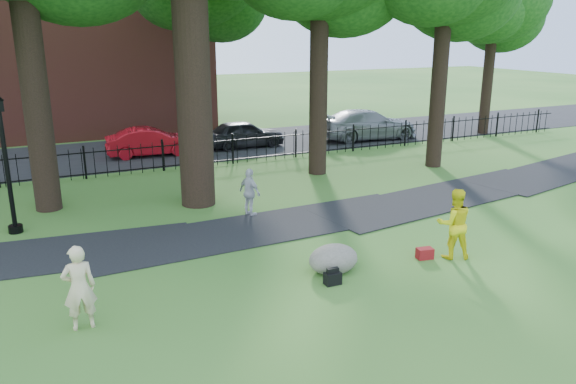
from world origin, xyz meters
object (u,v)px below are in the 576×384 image
woman (79,288)px  man (454,224)px  lamppost (7,167)px  boulder (333,257)px  red_sedan (150,142)px

woman → man: 8.81m
woman → man: man is taller
man → woman: bearing=21.0°
man → lamppost: 12.05m
woman → boulder: bearing=-178.4°
woman → red_sedan: (4.46, 14.91, -0.20)m
man → lamppost: lamppost is taller
lamppost → woman: bearing=-91.5°
lamppost → red_sedan: bearing=44.7°
man → red_sedan: 15.79m
woman → lamppost: lamppost is taller
man → red_sedan: size_ratio=0.46×
lamppost → boulder: bearing=-53.6°
boulder → woman: bearing=-177.2°
boulder → lamppost: bearing=138.2°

